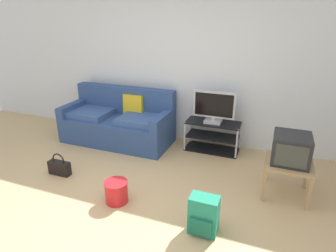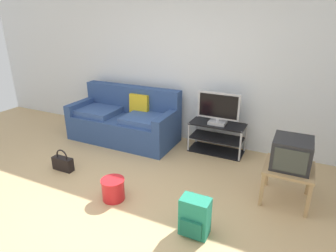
% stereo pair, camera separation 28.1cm
% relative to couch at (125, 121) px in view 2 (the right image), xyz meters
% --- Properties ---
extents(ground_plane, '(9.00, 9.80, 0.02)m').
position_rel_couch_xyz_m(ground_plane, '(1.00, -1.91, -0.35)').
color(ground_plane, tan).
extents(wall_back, '(9.00, 0.10, 2.70)m').
position_rel_couch_xyz_m(wall_back, '(1.00, 0.54, 1.01)').
color(wall_back, silver).
rests_on(wall_back, ground_plane).
extents(couch, '(1.89, 0.86, 0.92)m').
position_rel_couch_xyz_m(couch, '(0.00, 0.00, 0.00)').
color(couch, navy).
rests_on(couch, ground_plane).
extents(tv_stand, '(0.87, 0.41, 0.49)m').
position_rel_couch_xyz_m(tv_stand, '(1.64, 0.21, -0.10)').
color(tv_stand, black).
rests_on(tv_stand, ground_plane).
extents(flat_tv, '(0.67, 0.22, 0.51)m').
position_rel_couch_xyz_m(flat_tv, '(1.64, 0.19, 0.40)').
color(flat_tv, '#B2B2B7').
rests_on(flat_tv, tv_stand).
extents(side_table, '(0.55, 0.55, 0.45)m').
position_rel_couch_xyz_m(side_table, '(2.78, -0.71, 0.04)').
color(side_table, tan).
rests_on(side_table, ground_plane).
extents(crt_tv, '(0.42, 0.45, 0.35)m').
position_rel_couch_xyz_m(crt_tv, '(2.78, -0.70, 0.28)').
color(crt_tv, '#232326').
rests_on(crt_tv, side_table).
extents(backpack, '(0.29, 0.26, 0.42)m').
position_rel_couch_xyz_m(backpack, '(2.00, -1.74, -0.14)').
color(backpack, '#238466').
rests_on(backpack, ground_plane).
extents(handbag, '(0.32, 0.11, 0.33)m').
position_rel_couch_xyz_m(handbag, '(-0.19, -1.35, -0.23)').
color(handbag, black).
rests_on(handbag, ground_plane).
extents(cleaning_bucket, '(0.29, 0.29, 0.27)m').
position_rel_couch_xyz_m(cleaning_bucket, '(0.89, -1.61, -0.20)').
color(cleaning_bucket, red).
rests_on(cleaning_bucket, ground_plane).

